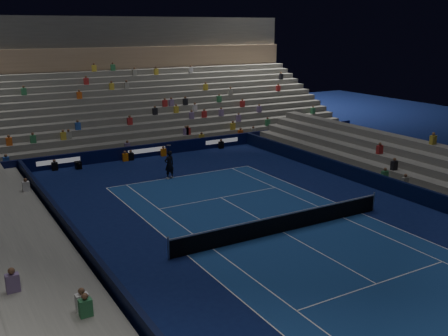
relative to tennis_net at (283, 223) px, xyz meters
name	(u,v)px	position (x,y,z in m)	size (l,w,h in m)	color
ground	(283,232)	(0.00, 0.00, -0.50)	(90.00, 90.00, 0.00)	#0C1649
court_surface	(283,232)	(0.00, 0.00, -0.50)	(10.97, 23.77, 0.01)	navy
sponsor_barrier_far	(146,151)	(0.00, 18.50, 0.00)	(44.00, 0.25, 1.00)	#080C32
sponsor_barrier_east	(413,193)	(9.70, 0.00, 0.00)	(0.25, 37.00, 1.00)	black
sponsor_barrier_west	(96,266)	(-9.70, 0.00, 0.00)	(0.25, 37.00, 1.00)	black
grandstand_main	(108,101)	(0.00, 27.90, 2.87)	(44.00, 15.20, 11.20)	slate
grandstand_west	(7,276)	(-13.17, 0.00, 0.41)	(5.00, 37.00, 2.50)	gray
tennis_net	(283,223)	(0.00, 0.00, 0.00)	(12.90, 0.10, 1.10)	#B2B2B7
tennis_player	(169,165)	(-0.98, 11.83, 0.49)	(0.73, 0.48, 1.99)	black
broadcast_camera	(78,165)	(-5.77, 17.57, -0.22)	(0.44, 0.87, 0.55)	black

